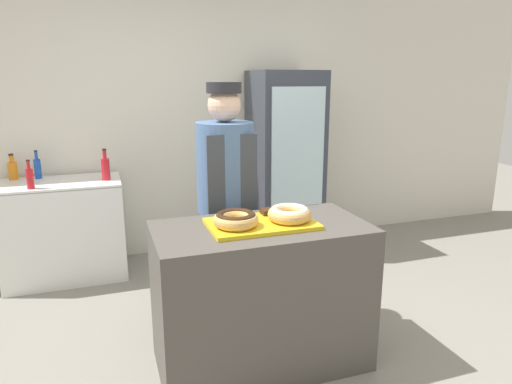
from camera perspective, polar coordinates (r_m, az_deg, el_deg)
name	(u,v)px	position (r m, az deg, el deg)	size (l,w,h in m)	color
ground_plane	(261,361)	(3.07, 0.64, -20.33)	(14.00, 14.00, 0.00)	gray
wall_back	(190,118)	(4.61, -8.30, 9.18)	(8.00, 0.06, 2.70)	silver
display_counter	(261,296)	(2.84, 0.67, -12.86)	(1.26, 0.65, 0.89)	#4C4742
serving_tray	(262,224)	(2.66, 0.70, -4.01)	(0.62, 0.38, 0.02)	yellow
donut_chocolate_glaze	(236,219)	(2.57, -2.53, -3.36)	(0.26, 0.26, 0.08)	tan
donut_light_glaze	(289,213)	(2.68, 4.20, -2.67)	(0.26, 0.26, 0.08)	tan
brownie_back_left	(240,214)	(2.75, -2.06, -2.81)	(0.08, 0.08, 0.03)	#382111
brownie_back_right	(268,212)	(2.80, 1.54, -2.46)	(0.08, 0.08, 0.03)	#382111
baker_person	(226,201)	(3.20, -3.77, -1.10)	(0.40, 0.40, 1.71)	#4C4C51
beverage_fridge	(285,164)	(4.56, 3.62, 3.55)	(0.64, 0.63, 1.80)	#333842
chest_freezer	(65,229)	(4.36, -22.80, -4.32)	(1.00, 0.60, 0.87)	white
bottle_blue	(38,168)	(4.44, -25.64, 2.76)	(0.06, 0.06, 0.25)	#1E4CB2
bottle_red	(30,178)	(4.05, -26.43, 1.63)	(0.06, 0.06, 0.23)	red
bottle_orange	(13,170)	(4.49, -28.12, 2.48)	(0.08, 0.08, 0.23)	orange
bottle_red_b	(106,168)	(4.15, -18.29, 2.88)	(0.07, 0.07, 0.27)	red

